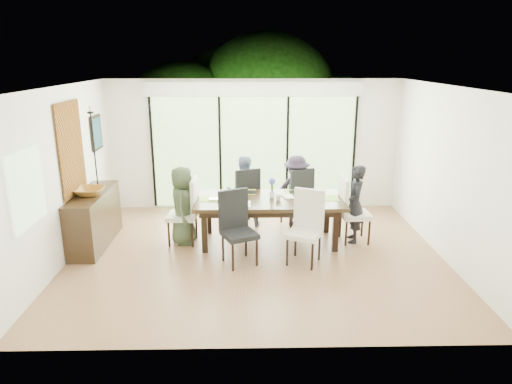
{
  "coord_description": "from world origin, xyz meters",
  "views": [
    {
      "loc": [
        -0.15,
        -6.88,
        3.12
      ],
      "look_at": [
        0.0,
        0.25,
        1.0
      ],
      "focal_mm": 32.0,
      "sensor_mm": 36.0,
      "label": 1
    }
  ],
  "objects_px": {
    "person_right_end": "(355,204)",
    "cup_c": "(315,194)",
    "vase": "(272,194)",
    "cup_b": "(278,198)",
    "sideboard": "(94,219)",
    "laptop": "(219,200)",
    "chair_near_left": "(239,229)",
    "table_top": "(269,200)",
    "person_left_end": "(183,205)",
    "chair_far_left": "(243,196)",
    "person_far_right": "(296,191)",
    "person_far_left": "(243,191)",
    "chair_left_end": "(182,211)",
    "chair_right_end": "(356,210)",
    "chair_near_right": "(304,228)",
    "cup_a": "(229,193)",
    "chair_far_right": "(296,196)",
    "bowl": "(89,191)"
  },
  "relations": [
    {
      "from": "sideboard",
      "to": "cup_c",
      "type": "bearing_deg",
      "value": 2.21
    },
    {
      "from": "laptop",
      "to": "cup_b",
      "type": "distance_m",
      "value": 1.0
    },
    {
      "from": "chair_near_left",
      "to": "chair_left_end",
      "type": "bearing_deg",
      "value": 114.43
    },
    {
      "from": "chair_left_end",
      "to": "sideboard",
      "type": "distance_m",
      "value": 1.5
    },
    {
      "from": "table_top",
      "to": "chair_right_end",
      "type": "relative_size",
      "value": 2.18
    },
    {
      "from": "chair_left_end",
      "to": "person_far_left",
      "type": "bearing_deg",
      "value": 132.2
    },
    {
      "from": "chair_left_end",
      "to": "chair_near_left",
      "type": "xyz_separation_m",
      "value": [
        1.0,
        -0.87,
        0.0
      ]
    },
    {
      "from": "person_left_end",
      "to": "person_far_right",
      "type": "relative_size",
      "value": 1.0
    },
    {
      "from": "chair_near_left",
      "to": "vase",
      "type": "distance_m",
      "value": 1.11
    },
    {
      "from": "cup_a",
      "to": "sideboard",
      "type": "distance_m",
      "value": 2.33
    },
    {
      "from": "table_top",
      "to": "cup_b",
      "type": "relative_size",
      "value": 24.0
    },
    {
      "from": "table_top",
      "to": "person_left_end",
      "type": "bearing_deg",
      "value": 180.0
    },
    {
      "from": "chair_far_left",
      "to": "person_right_end",
      "type": "xyz_separation_m",
      "value": [
        1.93,
        -0.85,
        0.1
      ]
    },
    {
      "from": "cup_b",
      "to": "person_far_left",
      "type": "bearing_deg",
      "value": 122.83
    },
    {
      "from": "person_left_end",
      "to": "person_far_right",
      "type": "distance_m",
      "value": 2.19
    },
    {
      "from": "sideboard",
      "to": "person_far_right",
      "type": "bearing_deg",
      "value": 13.89
    },
    {
      "from": "chair_near_right",
      "to": "person_right_end",
      "type": "relative_size",
      "value": 0.85
    },
    {
      "from": "chair_right_end",
      "to": "sideboard",
      "type": "height_order",
      "value": "chair_right_end"
    },
    {
      "from": "chair_far_left",
      "to": "person_left_end",
      "type": "xyz_separation_m",
      "value": [
        -1.03,
        -0.85,
        0.1
      ]
    },
    {
      "from": "chair_near_left",
      "to": "table_top",
      "type": "bearing_deg",
      "value": 35.57
    },
    {
      "from": "chair_far_right",
      "to": "cup_c",
      "type": "xyz_separation_m",
      "value": [
        0.25,
        -0.75,
        0.26
      ]
    },
    {
      "from": "person_left_end",
      "to": "chair_near_left",
      "type": "bearing_deg",
      "value": -129.92
    },
    {
      "from": "table_top",
      "to": "chair_far_right",
      "type": "height_order",
      "value": "chair_far_right"
    },
    {
      "from": "cup_a",
      "to": "sideboard",
      "type": "bearing_deg",
      "value": -175.11
    },
    {
      "from": "chair_near_right",
      "to": "laptop",
      "type": "distance_m",
      "value": 1.57
    },
    {
      "from": "vase",
      "to": "laptop",
      "type": "xyz_separation_m",
      "value": [
        -0.9,
        -0.15,
        -0.05
      ]
    },
    {
      "from": "chair_near_left",
      "to": "person_right_end",
      "type": "bearing_deg",
      "value": -0.82
    },
    {
      "from": "cup_c",
      "to": "chair_right_end",
      "type": "bearing_deg",
      "value": -8.13
    },
    {
      "from": "person_far_left",
      "to": "chair_far_left",
      "type": "bearing_deg",
      "value": -101.19
    },
    {
      "from": "chair_near_right",
      "to": "cup_b",
      "type": "distance_m",
      "value": 0.88
    },
    {
      "from": "chair_left_end",
      "to": "chair_near_right",
      "type": "relative_size",
      "value": 1.0
    },
    {
      "from": "person_left_end",
      "to": "person_right_end",
      "type": "relative_size",
      "value": 1.0
    },
    {
      "from": "chair_left_end",
      "to": "chair_near_right",
      "type": "distance_m",
      "value": 2.18
    },
    {
      "from": "vase",
      "to": "laptop",
      "type": "bearing_deg",
      "value": -170.54
    },
    {
      "from": "vase",
      "to": "cup_a",
      "type": "xyz_separation_m",
      "value": [
        -0.75,
        0.1,
        -0.01
      ]
    },
    {
      "from": "chair_near_left",
      "to": "laptop",
      "type": "relative_size",
      "value": 3.33
    },
    {
      "from": "bowl",
      "to": "cup_b",
      "type": "bearing_deg",
      "value": 0.84
    },
    {
      "from": "vase",
      "to": "cup_b",
      "type": "height_order",
      "value": "vase"
    },
    {
      "from": "chair_left_end",
      "to": "chair_far_left",
      "type": "relative_size",
      "value": 1.0
    },
    {
      "from": "chair_right_end",
      "to": "laptop",
      "type": "bearing_deg",
      "value": 89.4
    },
    {
      "from": "person_right_end",
      "to": "cup_c",
      "type": "bearing_deg",
      "value": -92.49
    },
    {
      "from": "chair_right_end",
      "to": "cup_b",
      "type": "xyz_separation_m",
      "value": [
        -1.35,
        -0.1,
        0.26
      ]
    },
    {
      "from": "table_top",
      "to": "person_right_end",
      "type": "relative_size",
      "value": 1.86
    },
    {
      "from": "laptop",
      "to": "sideboard",
      "type": "xyz_separation_m",
      "value": [
        -2.14,
        0.05,
        -0.34
      ]
    },
    {
      "from": "chair_far_left",
      "to": "chair_near_right",
      "type": "bearing_deg",
      "value": 96.29
    },
    {
      "from": "chair_right_end",
      "to": "person_far_left",
      "type": "bearing_deg",
      "value": 63.9
    },
    {
      "from": "chair_left_end",
      "to": "person_far_right",
      "type": "relative_size",
      "value": 0.85
    },
    {
      "from": "chair_left_end",
      "to": "chair_right_end",
      "type": "distance_m",
      "value": 3.0
    },
    {
      "from": "table_top",
      "to": "cup_c",
      "type": "distance_m",
      "value": 0.81
    },
    {
      "from": "chair_left_end",
      "to": "cup_a",
      "type": "height_order",
      "value": "chair_left_end"
    }
  ]
}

